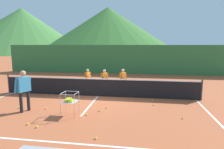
# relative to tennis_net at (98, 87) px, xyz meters

# --- Properties ---
(ground_plane) EXTENTS (120.00, 120.00, 0.00)m
(ground_plane) POSITION_rel_tennis_net_xyz_m (0.00, 0.00, -0.50)
(ground_plane) COLOR #B25633
(line_baseline_near) EXTENTS (10.07, 0.08, 0.01)m
(line_baseline_near) POSITION_rel_tennis_net_xyz_m (0.00, -5.03, -0.50)
(line_baseline_near) COLOR white
(line_baseline_near) RESTS_ON ground
(line_baseline_far) EXTENTS (10.07, 0.08, 0.01)m
(line_baseline_far) POSITION_rel_tennis_net_xyz_m (0.00, 5.06, -0.50)
(line_baseline_far) COLOR white
(line_baseline_far) RESTS_ON ground
(line_sideline_west) EXTENTS (0.08, 10.10, 0.01)m
(line_sideline_west) POSITION_rel_tennis_net_xyz_m (-5.04, 0.00, -0.50)
(line_sideline_west) COLOR white
(line_sideline_west) RESTS_ON ground
(line_sideline_east) EXTENTS (0.08, 10.10, 0.01)m
(line_sideline_east) POSITION_rel_tennis_net_xyz_m (5.04, 0.00, -0.50)
(line_sideline_east) COLOR white
(line_sideline_east) RESTS_ON ground
(line_service_center) EXTENTS (0.08, 6.00, 0.01)m
(line_service_center) POSITION_rel_tennis_net_xyz_m (0.00, 0.00, -0.50)
(line_service_center) COLOR white
(line_service_center) RESTS_ON ground
(tennis_net) EXTENTS (10.60, 0.08, 1.05)m
(tennis_net) POSITION_rel_tennis_net_xyz_m (0.00, 0.00, 0.00)
(tennis_net) COLOR #333338
(tennis_net) RESTS_ON ground
(instructor) EXTENTS (0.53, 0.85, 1.72)m
(instructor) POSITION_rel_tennis_net_xyz_m (-2.46, -2.80, 0.53)
(instructor) COLOR black
(instructor) RESTS_ON ground
(student_0) EXTENTS (0.41, 0.68, 1.26)m
(student_0) POSITION_rel_tennis_net_xyz_m (-1.00, 1.60, 0.26)
(student_0) COLOR silver
(student_0) RESTS_ON ground
(student_1) EXTENTS (0.44, 0.70, 1.27)m
(student_1) POSITION_rel_tennis_net_xyz_m (0.09, 1.40, 0.27)
(student_1) COLOR navy
(student_1) RESTS_ON ground
(student_2) EXTENTS (0.44, 0.73, 1.36)m
(student_2) POSITION_rel_tennis_net_xyz_m (1.23, 1.23, 0.32)
(student_2) COLOR silver
(student_2) RESTS_ON ground
(ball_cart) EXTENTS (0.58, 0.58, 0.90)m
(ball_cart) POSITION_rel_tennis_net_xyz_m (-0.47, -2.91, 0.10)
(ball_cart) COLOR #B7B7BC
(ball_cart) RESTS_ON ground
(tennis_ball_0) EXTENTS (0.07, 0.07, 0.07)m
(tennis_ball_0) POSITION_rel_tennis_net_xyz_m (0.20, -2.86, -0.47)
(tennis_ball_0) COLOR yellow
(tennis_ball_0) RESTS_ON ground
(tennis_ball_1) EXTENTS (0.07, 0.07, 0.07)m
(tennis_ball_1) POSITION_rel_tennis_net_xyz_m (-1.76, -2.40, -0.47)
(tennis_ball_1) COLOR yellow
(tennis_ball_1) RESTS_ON ground
(tennis_ball_2) EXTENTS (0.07, 0.07, 0.07)m
(tennis_ball_2) POSITION_rel_tennis_net_xyz_m (0.99, -4.69, -0.47)
(tennis_ball_2) COLOR yellow
(tennis_ball_2) RESTS_ON ground
(tennis_ball_3) EXTENTS (0.07, 0.07, 0.07)m
(tennis_ball_3) POSITION_rel_tennis_net_xyz_m (-1.12, -4.22, -0.47)
(tennis_ball_3) COLOR yellow
(tennis_ball_3) RESTS_ON ground
(tennis_ball_4) EXTENTS (0.07, 0.07, 0.07)m
(tennis_ball_4) POSITION_rel_tennis_net_xyz_m (0.60, -2.35, -0.47)
(tennis_ball_4) COLOR yellow
(tennis_ball_4) RESTS_ON ground
(tennis_ball_5) EXTENTS (0.07, 0.07, 0.07)m
(tennis_ball_5) POSITION_rel_tennis_net_xyz_m (2.88, -1.19, -0.47)
(tennis_ball_5) COLOR yellow
(tennis_ball_5) RESTS_ON ground
(tennis_ball_6) EXTENTS (0.07, 0.07, 0.07)m
(tennis_ball_6) POSITION_rel_tennis_net_xyz_m (2.86, -0.45, -0.47)
(tennis_ball_6) COLOR yellow
(tennis_ball_6) RESTS_ON ground
(tennis_ball_7) EXTENTS (0.07, 0.07, 0.07)m
(tennis_ball_7) POSITION_rel_tennis_net_xyz_m (3.85, -2.67, -0.47)
(tennis_ball_7) COLOR yellow
(tennis_ball_7) RESTS_ON ground
(tennis_ball_8) EXTENTS (0.07, 0.07, 0.07)m
(tennis_ball_8) POSITION_rel_tennis_net_xyz_m (-1.57, -4.04, -0.47)
(tennis_ball_8) COLOR yellow
(tennis_ball_8) RESTS_ON ground
(tennis_ball_9) EXTENTS (0.07, 0.07, 0.07)m
(tennis_ball_9) POSITION_rel_tennis_net_xyz_m (-2.95, -2.48, -0.47)
(tennis_ball_9) COLOR yellow
(tennis_ball_9) RESTS_ON ground
(tennis_ball_10) EXTENTS (0.07, 0.07, 0.07)m
(tennis_ball_10) POSITION_rel_tennis_net_xyz_m (0.81, -1.90, -0.47)
(tennis_ball_10) COLOR yellow
(tennis_ball_10) RESTS_ON ground
(windscreen_fence) EXTENTS (22.16, 0.08, 2.74)m
(windscreen_fence) POSITION_rel_tennis_net_xyz_m (0.00, 8.36, 0.87)
(windscreen_fence) COLOR #33753D
(windscreen_fence) RESTS_ON ground
(hill_0) EXTENTS (46.12, 46.12, 15.51)m
(hill_0) POSITION_rel_tennis_net_xyz_m (-39.43, 53.92, 7.26)
(hill_0) COLOR #427A38
(hill_0) RESTS_ON ground
(hill_1) EXTENTS (44.52, 44.52, 14.32)m
(hill_1) POSITION_rel_tennis_net_xyz_m (-8.22, 50.74, 6.66)
(hill_1) COLOR #38702D
(hill_1) RESTS_ON ground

